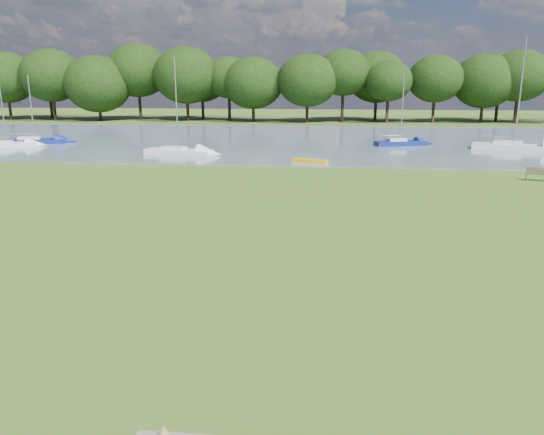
# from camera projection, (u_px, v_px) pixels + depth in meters

# --- Properties ---
(ground) EXTENTS (220.00, 220.00, 0.00)m
(ground) POSITION_uv_depth(u_px,v_px,m) (286.00, 249.00, 22.54)
(ground) COLOR #5A7225
(river) EXTENTS (220.00, 40.00, 0.10)m
(river) POSITION_uv_depth(u_px,v_px,m) (312.00, 140.00, 62.98)
(river) COLOR slate
(river) RESTS_ON ground
(far_bank) EXTENTS (220.00, 20.00, 0.40)m
(far_bank) POSITION_uv_depth(u_px,v_px,m) (316.00, 121.00, 91.87)
(far_bank) COLOR #4C6626
(far_bank) RESTS_ON ground
(riverbank_bench) EXTENTS (1.69, 0.94, 1.00)m
(riverbank_bench) POSITION_uv_depth(u_px,v_px,m) (538.00, 174.00, 37.59)
(riverbank_bench) COLOR brown
(riverbank_bench) RESTS_ON ground
(kayak) EXTENTS (3.23, 1.93, 0.32)m
(kayak) POSITION_uv_depth(u_px,v_px,m) (310.00, 161.00, 45.67)
(kayak) COLOR #EAA215
(kayak) RESTS_ON river
(tree_line) EXTENTS (132.96, 10.08, 12.20)m
(tree_line) POSITION_uv_depth(u_px,v_px,m) (289.00, 78.00, 86.63)
(tree_line) COLOR black
(tree_line) RESTS_ON far_bank
(sailboat_0) EXTENTS (6.88, 4.02, 7.43)m
(sailboat_0) POSITION_uv_depth(u_px,v_px,m) (34.00, 139.00, 59.27)
(sailboat_0) COLOR navy
(sailboat_0) RESTS_ON river
(sailboat_1) EXTENTS (5.74, 3.05, 7.66)m
(sailboat_1) POSITION_uv_depth(u_px,v_px,m) (400.00, 141.00, 57.53)
(sailboat_1) COLOR navy
(sailboat_1) RESTS_ON river
(sailboat_2) EXTENTS (8.31, 4.81, 11.00)m
(sailboat_2) POSITION_uv_depth(u_px,v_px,m) (513.00, 145.00, 53.97)
(sailboat_2) COLOR silver
(sailboat_2) RESTS_ON river
(sailboat_3) EXTENTS (6.83, 3.16, 8.98)m
(sailboat_3) POSITION_uv_depth(u_px,v_px,m) (178.00, 150.00, 50.85)
(sailboat_3) COLOR silver
(sailboat_3) RESTS_ON river
(sailboat_4) EXTENTS (6.09, 3.50, 8.32)m
(sailboat_4) POSITION_uv_depth(u_px,v_px,m) (6.00, 143.00, 56.22)
(sailboat_4) COLOR silver
(sailboat_4) RESTS_ON river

